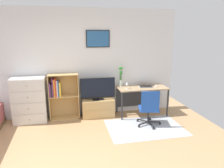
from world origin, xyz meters
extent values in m
cube|color=white|center=(0.00, 2.43, 1.35)|extent=(6.12, 0.06, 2.70)
cube|color=black|center=(1.02, 2.38, 1.96)|extent=(0.59, 0.02, 0.42)
cube|color=#285B93|center=(1.02, 2.37, 1.96)|extent=(0.55, 0.01, 0.38)
cube|color=#B2B7BC|center=(1.91, 1.27, 0.00)|extent=(1.70, 1.20, 0.01)
cube|color=silver|center=(-0.67, 2.16, 0.55)|extent=(0.76, 0.42, 1.09)
cube|color=silver|center=(-0.67, 1.94, 0.14)|extent=(0.72, 0.01, 0.25)
sphere|color=#A59E8C|center=(-0.67, 1.93, 0.14)|extent=(0.03, 0.03, 0.03)
cube|color=silver|center=(-0.67, 1.94, 0.41)|extent=(0.72, 0.01, 0.25)
sphere|color=#A59E8C|center=(-0.67, 1.93, 0.41)|extent=(0.03, 0.03, 0.03)
cube|color=silver|center=(-0.67, 1.94, 0.68)|extent=(0.72, 0.01, 0.25)
sphere|color=#A59E8C|center=(-0.67, 1.93, 0.68)|extent=(0.03, 0.03, 0.03)
cube|color=silver|center=(-0.67, 1.94, 0.95)|extent=(0.72, 0.01, 0.25)
sphere|color=#A59E8C|center=(-0.67, 1.93, 0.95)|extent=(0.03, 0.03, 0.03)
cube|color=tan|center=(-0.22, 2.22, 0.57)|extent=(0.02, 0.30, 1.13)
cube|color=tan|center=(0.48, 2.22, 0.57)|extent=(0.02, 0.30, 1.13)
cube|color=tan|center=(0.13, 2.22, 0.01)|extent=(0.72, 0.30, 0.02)
cube|color=tan|center=(0.13, 2.22, 0.59)|extent=(0.68, 0.30, 0.02)
cube|color=tan|center=(0.13, 2.22, 1.12)|extent=(0.68, 0.30, 0.02)
cube|color=tan|center=(0.13, 2.37, 0.57)|extent=(0.72, 0.01, 1.13)
cube|color=#8C388C|center=(-0.19, 2.18, 0.77)|extent=(0.02, 0.19, 0.34)
cube|color=black|center=(-0.15, 2.19, 0.75)|extent=(0.03, 0.22, 0.31)
cube|color=#8C388C|center=(-0.12, 2.20, 0.83)|extent=(0.02, 0.23, 0.46)
cube|color=orange|center=(-0.09, 2.19, 0.81)|extent=(0.04, 0.22, 0.42)
cube|color=red|center=(-0.05, 2.19, 0.82)|extent=(0.02, 0.22, 0.44)
cube|color=white|center=(-0.02, 2.17, 0.79)|extent=(0.03, 0.18, 0.39)
cube|color=#1E519E|center=(0.01, 2.18, 0.79)|extent=(0.02, 0.20, 0.39)
cube|color=gold|center=(0.04, 2.20, 0.77)|extent=(0.04, 0.24, 0.35)
cube|color=tan|center=(0.96, 2.17, 0.23)|extent=(0.81, 0.40, 0.45)
cube|color=tan|center=(0.96, 1.97, 0.23)|extent=(0.81, 0.01, 0.02)
cube|color=black|center=(0.96, 2.15, 0.46)|extent=(0.28, 0.16, 0.02)
cube|color=black|center=(0.96, 2.15, 0.50)|extent=(0.06, 0.04, 0.05)
cube|color=black|center=(0.96, 2.15, 0.76)|extent=(0.87, 0.02, 0.51)
cube|color=black|center=(0.96, 2.14, 0.76)|extent=(0.84, 0.01, 0.48)
cube|color=tan|center=(2.11, 2.07, 0.72)|extent=(1.27, 0.60, 0.03)
cube|color=#2D2D30|center=(1.50, 1.80, 0.35)|extent=(0.03, 0.03, 0.71)
cube|color=#2D2D30|center=(2.71, 1.80, 0.35)|extent=(0.03, 0.03, 0.71)
cube|color=#2D2D30|center=(1.50, 2.34, 0.35)|extent=(0.03, 0.03, 0.71)
cube|color=#2D2D30|center=(2.71, 2.34, 0.35)|extent=(0.03, 0.03, 0.71)
cube|color=#2D2D30|center=(2.11, 2.36, 0.39)|extent=(1.21, 0.02, 0.50)
cylinder|color=#232326|center=(2.31, 1.35, 0.03)|extent=(0.05, 0.05, 0.05)
cube|color=#232326|center=(2.17, 1.39, 0.07)|extent=(0.28, 0.09, 0.02)
cylinder|color=#232326|center=(2.18, 1.66, 0.03)|extent=(0.05, 0.05, 0.05)
cube|color=#232326|center=(2.11, 1.54, 0.07)|extent=(0.17, 0.26, 0.02)
cylinder|color=#232326|center=(1.85, 1.63, 0.03)|extent=(0.05, 0.05, 0.05)
cube|color=#232326|center=(1.95, 1.52, 0.07)|extent=(0.21, 0.23, 0.02)
cylinder|color=#232326|center=(1.78, 1.31, 0.03)|extent=(0.05, 0.05, 0.05)
cube|color=#232326|center=(1.91, 1.36, 0.07)|extent=(0.27, 0.14, 0.02)
cylinder|color=#232326|center=(2.06, 1.14, 0.03)|extent=(0.05, 0.05, 0.05)
cube|color=#232326|center=(2.05, 1.28, 0.07)|extent=(0.05, 0.28, 0.02)
cylinder|color=#232326|center=(2.04, 1.42, 0.23)|extent=(0.04, 0.04, 0.30)
cube|color=#1E479E|center=(2.04, 1.42, 0.40)|extent=(0.53, 0.53, 0.03)
cube|color=#1E479E|center=(1.99, 1.22, 0.64)|extent=(0.39, 0.12, 0.45)
cube|color=#B7B7BC|center=(2.21, 2.08, 0.75)|extent=(0.38, 0.28, 0.01)
cube|color=black|center=(2.21, 2.07, 0.75)|extent=(0.35, 0.25, 0.00)
cube|color=#B7B7BC|center=(2.23, 2.23, 0.86)|extent=(0.38, 0.26, 0.07)
cube|color=black|center=(2.23, 2.22, 0.86)|extent=(0.35, 0.24, 0.06)
ellipsoid|color=silver|center=(2.47, 2.03, 0.76)|extent=(0.06, 0.10, 0.03)
cylinder|color=silver|center=(1.59, 2.29, 0.82)|extent=(0.09, 0.09, 0.16)
cylinder|color=#3D8438|center=(1.61, 2.28, 1.01)|extent=(0.01, 0.01, 0.43)
sphere|color=#308B2C|center=(1.61, 2.28, 1.22)|extent=(0.07, 0.07, 0.07)
cylinder|color=#3D8438|center=(1.59, 2.30, 0.95)|extent=(0.01, 0.01, 0.32)
sphere|color=#308B2C|center=(1.59, 2.30, 1.11)|extent=(0.07, 0.07, 0.07)
cylinder|color=#3D8438|center=(1.57, 2.28, 1.00)|extent=(0.01, 0.01, 0.43)
sphere|color=#308B2C|center=(1.57, 2.28, 1.22)|extent=(0.07, 0.07, 0.07)
cylinder|color=#3D8438|center=(1.59, 2.27, 0.95)|extent=(0.01, 0.01, 0.32)
sphere|color=#308B2C|center=(1.59, 2.27, 1.10)|extent=(0.07, 0.07, 0.07)
cylinder|color=silver|center=(1.68, 1.99, 0.74)|extent=(0.06, 0.06, 0.01)
cylinder|color=silver|center=(1.68, 1.99, 0.80)|extent=(0.01, 0.01, 0.10)
cone|color=silver|center=(1.68, 1.99, 0.88)|extent=(0.07, 0.07, 0.07)
camera|label=1|loc=(0.25, -2.93, 2.10)|focal=33.91mm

